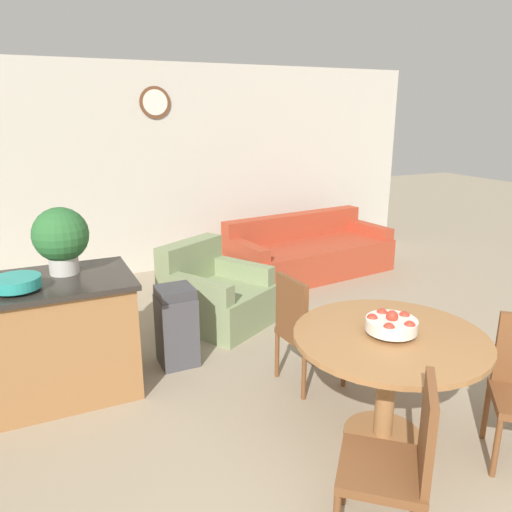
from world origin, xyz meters
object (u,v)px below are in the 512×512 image
object	(u,v)px
trash_bin	(177,326)
armchair	(214,297)
fruit_bowl	(391,324)
teal_bowl	(16,283)
dining_chair_near_left	(399,459)
dining_chair_far_side	(303,327)
dining_table	(388,359)
kitchen_island	(49,339)
couch	(308,253)
potted_plant	(61,237)

from	to	relation	value
trash_bin	armchair	world-z (taller)	armchair
fruit_bowl	teal_bowl	xyz separation A→B (m)	(-2.11, 1.36, 0.15)
dining_chair_near_left	dining_chair_far_side	world-z (taller)	same
dining_table	trash_bin	xyz separation A→B (m)	(-0.94, 1.59, -0.24)
fruit_bowl	kitchen_island	world-z (taller)	kitchen_island
dining_table	kitchen_island	size ratio (longest dim) A/B	0.96
kitchen_island	couch	bearing A→B (deg)	27.83
dining_table	dining_chair_far_side	distance (m)	0.85
kitchen_island	trash_bin	world-z (taller)	kitchen_island
potted_plant	fruit_bowl	bearing A→B (deg)	-42.71
teal_bowl	potted_plant	xyz separation A→B (m)	(0.33, 0.28, 0.22)
fruit_bowl	trash_bin	size ratio (longest dim) A/B	0.46
fruit_bowl	dining_chair_near_left	bearing A→B (deg)	-125.56
fruit_bowl	potted_plant	bearing A→B (deg)	137.29
fruit_bowl	kitchen_island	size ratio (longest dim) A/B	0.25
dining_table	potted_plant	xyz separation A→B (m)	(-1.77, 1.64, 0.62)
couch	dining_chair_far_side	bearing A→B (deg)	-128.56
dining_chair_near_left	trash_bin	distance (m)	2.32
dining_chair_far_side	kitchen_island	bearing A→B (deg)	-115.03
trash_bin	armchair	bearing A→B (deg)	48.79
couch	armchair	distance (m)	1.99
couch	dining_chair_near_left	bearing A→B (deg)	-121.99
fruit_bowl	teal_bowl	distance (m)	2.51
dining_chair_near_left	dining_chair_far_side	size ratio (longest dim) A/B	1.00
trash_bin	potted_plant	bearing A→B (deg)	176.47
trash_bin	couch	world-z (taller)	couch
fruit_bowl	teal_bowl	world-z (taller)	teal_bowl
dining_table	fruit_bowl	world-z (taller)	fruit_bowl
fruit_bowl	teal_bowl	size ratio (longest dim) A/B	0.99
dining_chair_near_left	armchair	distance (m)	2.96
dining_chair_far_side	trash_bin	world-z (taller)	dining_chair_far_side
potted_plant	trash_bin	distance (m)	1.20
dining_chair_far_side	armchair	world-z (taller)	dining_chair_far_side
teal_bowl	fruit_bowl	bearing A→B (deg)	-32.91
teal_bowl	dining_chair_far_side	bearing A→B (deg)	-15.03
dining_chair_near_left	dining_chair_far_side	bearing A→B (deg)	27.65
kitchen_island	trash_bin	bearing A→B (deg)	3.76
couch	potted_plant	bearing A→B (deg)	-159.35
kitchen_island	trash_bin	xyz separation A→B (m)	(1.01, 0.07, -0.12)
kitchen_island	couch	size ratio (longest dim) A/B	0.56
dining_table	kitchen_island	world-z (taller)	kitchen_island
armchair	couch	bearing A→B (deg)	0.54
dining_chair_near_left	trash_bin	xyz separation A→B (m)	(-0.45, 2.28, -0.15)
couch	teal_bowl	bearing A→B (deg)	-158.03
dining_chair_near_left	dining_chair_far_side	distance (m)	1.56
teal_bowl	armchair	bearing A→B (deg)	27.10
fruit_bowl	potted_plant	world-z (taller)	potted_plant
dining_chair_near_left	teal_bowl	distance (m)	2.66
dining_table	teal_bowl	xyz separation A→B (m)	(-2.11, 1.36, 0.40)
potted_plant	kitchen_island	bearing A→B (deg)	-145.64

